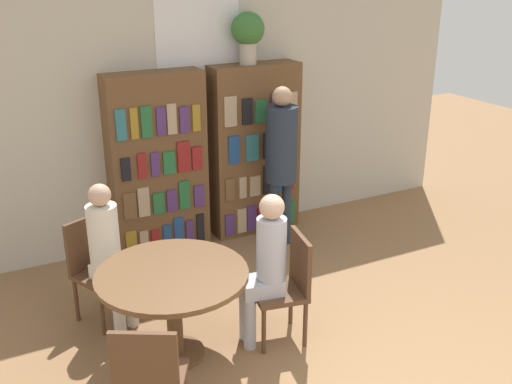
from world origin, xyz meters
TOP-DOWN VIEW (x-y plane):
  - wall_back at (0.00, 3.55)m, footprint 6.40×0.07m
  - bookshelf_left at (-0.55, 3.35)m, footprint 0.98×0.34m
  - bookshelf_right at (0.55, 3.35)m, footprint 0.98×0.34m
  - flower_vase at (0.48, 3.36)m, footprint 0.34×0.34m
  - reading_table at (-1.07, 1.51)m, footprint 1.14×1.14m
  - chair_near_camera at (-1.50, 0.72)m, footprint 0.54×0.54m
  - chair_left_side at (-1.45, 2.33)m, footprint 0.53×0.53m
  - chair_far_side at (-0.18, 1.34)m, footprint 0.47×0.47m
  - seated_reader_left at (-1.38, 2.16)m, footprint 0.36×0.40m
  - seated_reader_right at (-0.36, 1.37)m, footprint 0.37×0.29m
  - librarian_standing at (0.60, 2.85)m, footprint 0.32×0.59m

SIDE VIEW (x-z plane):
  - chair_near_camera at x=-1.50m, z-range 0.05..0.94m
  - chair_left_side at x=-1.45m, z-range 0.05..0.94m
  - chair_far_side at x=-0.18m, z-range 0.05..0.94m
  - reading_table at x=-1.07m, z-range 0.23..0.96m
  - seated_reader_left at x=-1.38m, z-range 0.08..1.32m
  - seated_reader_right at x=-0.36m, z-range 0.08..1.33m
  - bookshelf_right at x=0.55m, z-range 0.00..1.86m
  - bookshelf_left at x=-0.55m, z-range 0.00..1.86m
  - librarian_standing at x=0.60m, z-range 0.20..1.91m
  - wall_back at x=0.00m, z-range 0.01..3.01m
  - flower_vase at x=0.48m, z-range 1.92..2.45m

